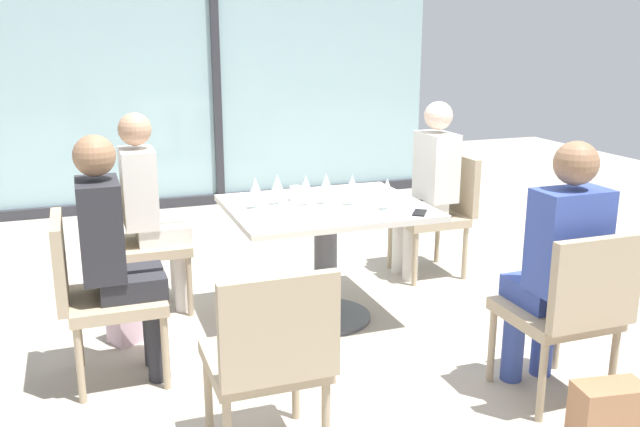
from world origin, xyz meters
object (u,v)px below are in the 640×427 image
Objects in this scene: chair_far_right at (440,207)px; wine_glass_3 at (387,187)px; dining_table_main at (326,235)px; cell_phone_on_table at (420,213)px; wine_glass_0 at (306,184)px; chair_front_left at (270,354)px; wine_glass_4 at (352,184)px; handbag_0 at (136,315)px; chair_front_right at (570,306)px; chair_side_end at (95,289)px; coffee_cup at (296,193)px; wine_glass_5 at (277,183)px; wine_glass_1 at (326,182)px; handbag_1 at (608,414)px; person_far_left at (150,203)px; chair_far_left at (134,236)px; person_side_end at (115,247)px; person_front_right at (558,257)px; person_far_right at (428,181)px; wine_glass_2 at (255,186)px.

chair_far_right is 4.70× the size of wine_glass_3.
dining_table_main is 0.60m from cell_phone_on_table.
wine_glass_0 is (-1.20, -0.51, 0.37)m from chair_far_right.
chair_front_left is 4.70× the size of wine_glass_4.
handbag_0 is at bearing -169.34° from chair_far_right.
wine_glass_4 is at bearing 114.78° from chair_front_right.
chair_side_end is 1.34m from coffee_cup.
wine_glass_5 is (-0.41, 0.16, 0.00)m from wine_glass_4.
handbag_0 is (-0.86, 0.02, -0.72)m from wine_glass_5.
handbag_1 is (0.67, -1.69, -0.72)m from wine_glass_1.
person_far_left reaches higher than chair_side_end.
cell_phone_on_table is at bearing 39.55° from chair_front_left.
wine_glass_0 is 0.62× the size of handbag_0.
chair_side_end is at bearing 155.53° from handbag_1.
chair_far_left is 6.04× the size of cell_phone_on_table.
person_front_right is at bearing -23.87° from person_side_end.
wine_glass_5 reaches higher than chair_front_left.
wine_glass_5 reaches higher than handbag_0.
handbag_0 is at bearing -168.80° from person_far_right.
coffee_cup is (-1.11, -0.37, 0.08)m from person_far_right.
cell_phone_on_table is at bearing -42.96° from coffee_cup.
person_side_end reaches higher than chair_far_left.
chair_far_left is at bearing 154.89° from wine_glass_1.
handbag_0 is (-2.21, -0.42, -0.36)m from chair_far_right.
dining_table_main is 1.32× the size of chair_front_right.
wine_glass_3 is (1.26, -0.76, 0.16)m from person_far_left.
chair_side_end is 2.90× the size of handbag_0.
wine_glass_5 is at bearing 127.20° from person_front_right.
cell_phone_on_table is at bearing -125.90° from chair_far_right.
handbag_0 is (-1.13, 0.11, -0.40)m from dining_table_main.
person_side_end is at bearing -99.90° from chair_far_left.
wine_glass_3 is (0.71, -0.28, 0.00)m from wine_glass_2.
handbag_0 is at bearing 175.14° from wine_glass_2.
coffee_cup is (1.10, 0.50, 0.08)m from person_side_end.
chair_front_left is (-0.72, -1.32, -0.05)m from dining_table_main.
wine_glass_5 is at bearing 164.41° from wine_glass_1.
chair_side_end reaches higher than handbag_0.
wine_glass_2 is (0.56, -0.48, 0.16)m from person_far_left.
chair_front_right reaches higher than coffee_cup.
person_far_right is at bearing 81.77° from person_front_right.
wine_glass_4 is 1.00× the size of wine_glass_5.
chair_side_end is at bearing -112.99° from person_far_left.
chair_side_end and chair_far_right have the same top height.
person_far_left is 1.67m from cell_phone_on_table.
person_far_left is at bearing 148.92° from wine_glass_0.
chair_far_right is 1.79m from person_front_right.
dining_table_main is at bearing -154.11° from chair_far_right.
wine_glass_5 is at bearing 161.20° from dining_table_main.
wine_glass_0 is 1.00× the size of wine_glass_3.
handbag_0 is at bearing 144.44° from person_front_right.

